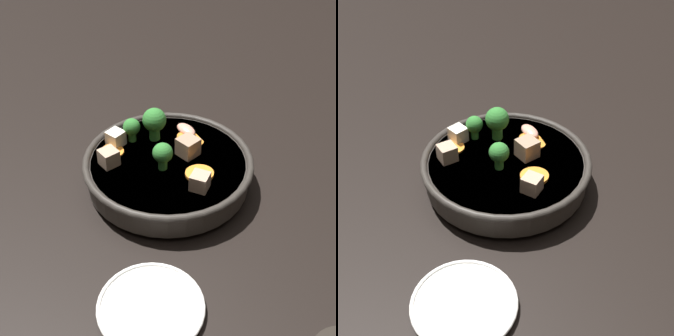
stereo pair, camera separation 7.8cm
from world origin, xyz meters
TOP-DOWN VIEW (x-y plane):
  - ground_plane at (0.00, 0.00)m, footprint 3.00×3.00m
  - stirfry_bowl at (0.00, -0.00)m, footprint 0.28×0.28m
  - side_saucer at (-0.07, 0.24)m, footprint 0.14×0.14m

SIDE VIEW (x-z plane):
  - ground_plane at x=0.00m, z-range 0.00..0.00m
  - side_saucer at x=-0.07m, z-range 0.00..0.01m
  - stirfry_bowl at x=0.00m, z-range -0.02..0.09m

